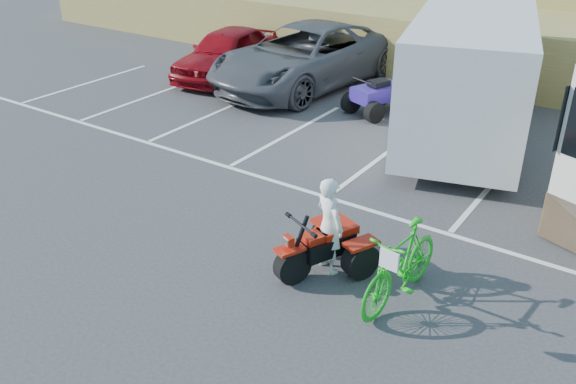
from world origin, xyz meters
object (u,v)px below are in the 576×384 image
Objects in this scene: rider at (329,225)px; quad_atv_green at (420,113)px; quad_atv_blue at (377,113)px; cargo_trailer at (469,75)px; red_trike_atv at (321,271)px; green_dirt_bike at (401,265)px; red_car at (227,53)px; grey_pickup at (305,56)px.

quad_atv_green is at bearing -53.64° from rider.
rider reaches higher than quad_atv_blue.
cargo_trailer is 2.73m from quad_atv_green.
green_dirt_bike reaches higher than red_trike_atv.
cargo_trailer is (-0.19, 6.99, 0.85)m from rider.
red_car is at bearing 146.86° from green_dirt_bike.
grey_pickup is 4.62× the size of quad_atv_green.
red_car is (-2.75, -0.59, -0.15)m from grey_pickup.
green_dirt_bike is 9.04m from quad_atv_green.
green_dirt_bike is at bearing -43.32° from grey_pickup.
rider reaches higher than red_trike_atv.
grey_pickup is at bearing -177.38° from quad_atv_blue.
red_trike_atv is at bearing -50.87° from red_car.
rider is 7.05m from cargo_trailer.
rider is 0.24× the size of cargo_trailer.
red_car is 0.66× the size of cargo_trailer.
red_trike_atv is 0.24× the size of grey_pickup.
red_car is 2.84× the size of quad_atv_blue.
grey_pickup is 0.96× the size of cargo_trailer.
red_trike_atv is 1.11× the size of quad_atv_green.
rider reaches higher than red_car.
grey_pickup is (-6.03, 8.81, 0.97)m from red_trike_atv.
green_dirt_bike is 1.29× the size of quad_atv_blue.
red_trike_atv is at bearing -49.28° from grey_pickup.
cargo_trailer is at bearing 114.76° from red_trike_atv.
grey_pickup is 6.17m from cargo_trailer.
quad_atv_green is (-1.87, 8.30, -0.86)m from rider.
red_trike_atv is at bearing -94.87° from quad_atv_green.
quad_atv_blue is (5.93, -0.50, -0.82)m from red_car.
red_car is (-8.78, 8.22, 0.82)m from red_trike_atv.
green_dirt_bike is 0.30× the size of cargo_trailer.
red_trike_atv is 0.77× the size of green_dirt_bike.
red_trike_atv is 0.35× the size of red_car.
green_dirt_bike is at bearing -46.49° from red_car.
quad_atv_green is (-1.67, 1.31, -1.71)m from cargo_trailer.
grey_pickup is 3.50m from quad_atv_blue.
rider is 1.15× the size of quad_atv_green.
quad_atv_blue is (-2.90, 7.59, -0.86)m from rider.
quad_atv_green is (4.22, -0.37, -0.97)m from grey_pickup.
quad_atv_green is at bearing 125.77° from red_trike_atv.
green_dirt_bike reaches higher than quad_atv_blue.
grey_pickup is 4.14× the size of quad_atv_blue.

